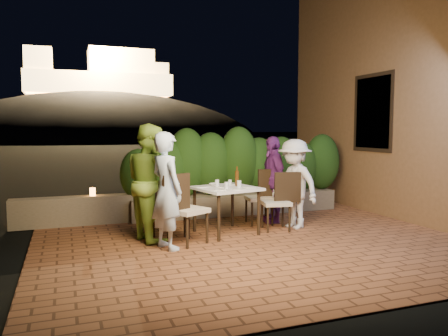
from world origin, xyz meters
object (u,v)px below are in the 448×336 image
diner_blue (167,191)px  parapet_lamp (93,192)px  bowl (214,184)px  diner_white (294,184)px  chair_left_back (169,209)px  diner_green (151,182)px  chair_left_front (188,208)px  dining_table (226,210)px  beer_bottle (237,176)px  chair_right_back (259,197)px  chair_right_front (276,201)px  diner_purple (273,179)px

diner_blue → parapet_lamp: bearing=3.5°
bowl → diner_white: bearing=-12.0°
chair_left_back → parapet_lamp: size_ratio=6.40×
diner_green → diner_white: (2.43, -0.06, -0.13)m
bowl → diner_blue: 1.27m
chair_left_front → diner_green: 0.73m
diner_blue → diner_white: diner_blue is taller
dining_table → beer_bottle: size_ratio=2.83×
dining_table → parapet_lamp: bearing=143.2°
parapet_lamp → chair_right_back: bearing=-20.2°
chair_right_front → diner_purple: diner_purple is taller
chair_left_front → chair_right_front: (1.60, 0.33, -0.04)m
diner_white → chair_right_back: bearing=-156.2°
chair_right_front → diner_green: bearing=7.5°
dining_table → chair_left_back: 0.93m
chair_left_back → diner_white: diner_white is taller
bowl → chair_left_front: (-0.64, -0.66, -0.25)m
diner_green → parapet_lamp: diner_green is taller
dining_table → diner_purple: 1.28m
diner_green → diner_purple: (2.30, 0.50, -0.10)m
beer_bottle → diner_green: size_ratio=0.18×
parapet_lamp → diner_blue: bearing=-66.5°
dining_table → chair_right_front: (0.85, -0.07, 0.11)m
chair_left_back → chair_right_front: size_ratio=0.93×
bowl → chair_left_front: chair_left_front is taller
beer_bottle → bowl: beer_bottle is taller
chair_right_back → diner_green: size_ratio=0.55×
chair_left_front → bowl: bearing=18.5°
chair_left_front → diner_purple: bearing=-0.6°
dining_table → beer_bottle: bearing=20.1°
beer_bottle → chair_right_back: (0.58, 0.38, -0.42)m
chair_right_front → bowl: bearing=-8.5°
chair_right_back → diner_blue: 2.17m
chair_right_back → diner_white: bearing=138.2°
chair_right_back → parapet_lamp: bearing=-13.1°
chair_left_front → chair_right_back: size_ratio=1.07×
dining_table → bowl: bearing=114.0°
bowl → chair_right_front: chair_right_front is taller
chair_left_front → diner_purple: (1.84, 0.94, 0.25)m
diner_white → chair_left_front: bearing=-96.5°
bowl → chair_right_back: chair_right_back is taller
chair_right_back → parapet_lamp: (-2.77, 1.02, 0.08)m
chair_left_back → chair_right_back: chair_right_back is taller
bowl → diner_purple: size_ratio=0.10×
beer_bottle → diner_blue: 1.46m
diner_green → diner_blue: bearing=177.0°
diner_purple → dining_table: bearing=-58.7°
chair_left_back → chair_right_front: chair_right_front is taller
dining_table → chair_right_back: 0.92m
chair_right_back → diner_purple: size_ratio=0.63×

